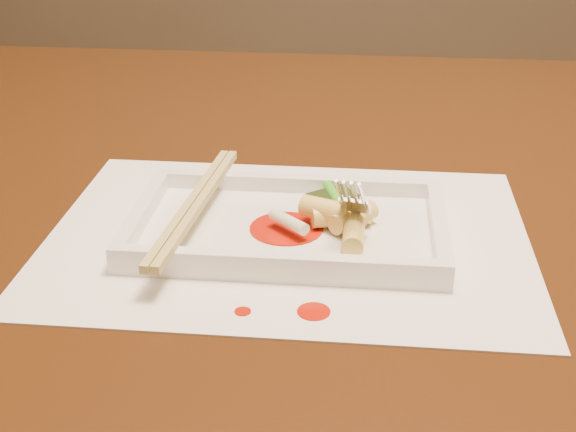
# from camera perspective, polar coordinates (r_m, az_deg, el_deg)

# --- Properties ---
(table) EXTENTS (1.40, 0.90, 0.75)m
(table) POSITION_cam_1_polar(r_m,az_deg,el_deg) (0.85, 7.73, -3.33)
(table) COLOR black
(table) RESTS_ON ground
(placemat) EXTENTS (0.40, 0.30, 0.00)m
(placemat) POSITION_cam_1_polar(r_m,az_deg,el_deg) (0.67, -0.00, -1.43)
(placemat) COLOR white
(placemat) RESTS_ON table
(sauce_splatter_a) EXTENTS (0.02, 0.02, 0.00)m
(sauce_splatter_a) POSITION_cam_1_polar(r_m,az_deg,el_deg) (0.57, 1.84, -6.80)
(sauce_splatter_a) COLOR #B81505
(sauce_splatter_a) RESTS_ON placemat
(sauce_splatter_b) EXTENTS (0.01, 0.01, 0.00)m
(sauce_splatter_b) POSITION_cam_1_polar(r_m,az_deg,el_deg) (0.57, -3.24, -6.79)
(sauce_splatter_b) COLOR #B81505
(sauce_splatter_b) RESTS_ON placemat
(plate_base) EXTENTS (0.26, 0.16, 0.01)m
(plate_base) POSITION_cam_1_polar(r_m,az_deg,el_deg) (0.67, -0.00, -1.07)
(plate_base) COLOR white
(plate_base) RESTS_ON placemat
(plate_rim_far) EXTENTS (0.26, 0.01, 0.01)m
(plate_rim_far) POSITION_cam_1_polar(r_m,az_deg,el_deg) (0.73, 0.59, 2.33)
(plate_rim_far) COLOR white
(plate_rim_far) RESTS_ON plate_base
(plate_rim_near) EXTENTS (0.26, 0.01, 0.01)m
(plate_rim_near) POSITION_cam_1_polar(r_m,az_deg,el_deg) (0.60, -0.72, -3.35)
(plate_rim_near) COLOR white
(plate_rim_near) RESTS_ON plate_base
(plate_rim_left) EXTENTS (0.01, 0.14, 0.01)m
(plate_rim_left) POSITION_cam_1_polar(r_m,az_deg,el_deg) (0.69, -10.34, 0.24)
(plate_rim_left) COLOR white
(plate_rim_left) RESTS_ON plate_base
(plate_rim_right) EXTENTS (0.01, 0.14, 0.01)m
(plate_rim_right) POSITION_cam_1_polar(r_m,az_deg,el_deg) (0.67, 10.68, -0.71)
(plate_rim_right) COLOR white
(plate_rim_right) RESTS_ON plate_base
(veg_piece) EXTENTS (0.05, 0.05, 0.01)m
(veg_piece) POSITION_cam_1_polar(r_m,az_deg,el_deg) (0.70, 3.19, 1.13)
(veg_piece) COLOR black
(veg_piece) RESTS_ON plate_base
(scallion_white) EXTENTS (0.04, 0.03, 0.01)m
(scallion_white) POSITION_cam_1_polar(r_m,az_deg,el_deg) (0.65, 0.05, -0.39)
(scallion_white) COLOR #EAEACC
(scallion_white) RESTS_ON plate_base
(scallion_green) EXTENTS (0.03, 0.08, 0.01)m
(scallion_green) POSITION_cam_1_polar(r_m,az_deg,el_deg) (0.68, 3.70, 0.81)
(scallion_green) COLOR green
(scallion_green) RESTS_ON plate_base
(chopstick_a) EXTENTS (0.03, 0.23, 0.01)m
(chopstick_a) POSITION_cam_1_polar(r_m,az_deg,el_deg) (0.67, -6.96, 0.88)
(chopstick_a) COLOR tan
(chopstick_a) RESTS_ON plate_rim_near
(chopstick_b) EXTENTS (0.03, 0.23, 0.01)m
(chopstick_b) POSITION_cam_1_polar(r_m,az_deg,el_deg) (0.67, -6.30, 0.86)
(chopstick_b) COLOR tan
(chopstick_b) RESTS_ON plate_rim_near
(fork) EXTENTS (0.09, 0.10, 0.14)m
(fork) POSITION_cam_1_polar(r_m,az_deg,el_deg) (0.65, 6.32, 5.47)
(fork) COLOR silver
(fork) RESTS_ON plate_base
(sauce_blob_0) EXTENTS (0.06, 0.06, 0.00)m
(sauce_blob_0) POSITION_cam_1_polar(r_m,az_deg,el_deg) (0.66, -0.12, -0.89)
(sauce_blob_0) COLOR #B81505
(sauce_blob_0) RESTS_ON plate_base
(rice_cake_0) EXTENTS (0.02, 0.05, 0.02)m
(rice_cake_0) POSITION_cam_1_polar(r_m,az_deg,el_deg) (0.64, 4.71, -1.20)
(rice_cake_0) COLOR #F4E371
(rice_cake_0) RESTS_ON plate_base
(rice_cake_1) EXTENTS (0.05, 0.03, 0.02)m
(rice_cake_1) POSITION_cam_1_polar(r_m,az_deg,el_deg) (0.67, 3.78, 0.04)
(rice_cake_1) COLOR #F4E371
(rice_cake_1) RESTS_ON plate_base
(rice_cake_2) EXTENTS (0.04, 0.03, 0.02)m
(rice_cake_2) POSITION_cam_1_polar(r_m,az_deg,el_deg) (0.66, 2.65, 0.46)
(rice_cake_2) COLOR #F4E371
(rice_cake_2) RESTS_ON plate_base
(rice_cake_3) EXTENTS (0.04, 0.04, 0.02)m
(rice_cake_3) POSITION_cam_1_polar(r_m,az_deg,el_deg) (0.66, 4.67, -0.10)
(rice_cake_3) COLOR #F4E371
(rice_cake_3) RESTS_ON plate_base
(rice_cake_4) EXTENTS (0.04, 0.02, 0.02)m
(rice_cake_4) POSITION_cam_1_polar(r_m,az_deg,el_deg) (0.67, 3.53, 0.09)
(rice_cake_4) COLOR #F4E371
(rice_cake_4) RESTS_ON plate_base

